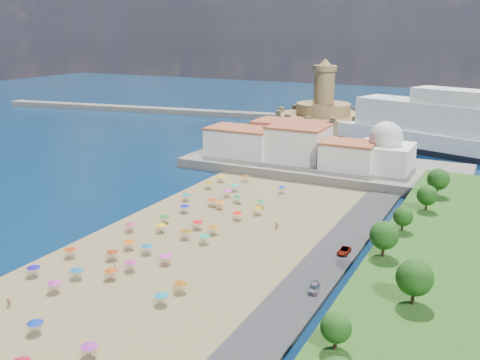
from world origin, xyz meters
The scene contains 11 objects.
ground centered at (0.00, 0.00, 0.00)m, with size 700.00×700.00×0.00m, color #071938.
terrace centered at (10.00, 73.00, 1.50)m, with size 90.00×36.00×3.00m, color #59544C.
jetty centered at (-12.00, 108.00, 1.20)m, with size 18.00×70.00×2.40m, color #59544C.
breakwater centered at (-110.00, 153.00, 1.30)m, with size 200.00×7.00×2.60m, color #59544C.
waterfront_buildings centered at (-3.05, 73.64, 7.88)m, with size 57.00×29.00×11.00m.
domed_building centered at (30.00, 71.00, 8.97)m, with size 16.00×16.00×15.00m.
fortress centered at (-12.00, 138.00, 6.68)m, with size 40.00×40.00×32.40m.
beach_parasols centered at (-1.14, -11.03, 2.15)m, with size 31.61×116.28×2.20m.
beachgoers centered at (0.37, 5.37, 1.13)m, with size 36.24×100.40×1.86m.
parked_cars centered at (36.00, -9.27, 1.31)m, with size 2.34×50.61×1.25m.
hillside_trees centered at (48.50, -11.50, 9.88)m, with size 14.37×106.93×6.91m.
Camera 1 is at (62.73, -90.12, 44.52)m, focal length 40.00 mm.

